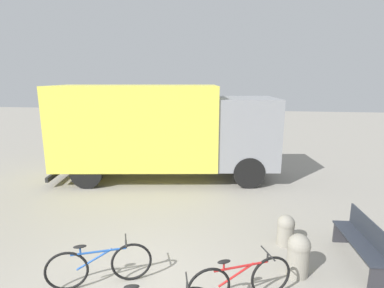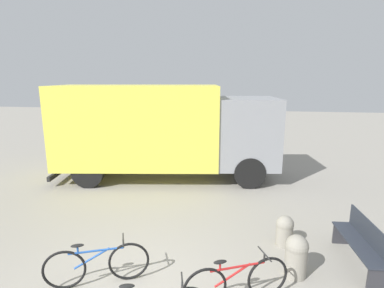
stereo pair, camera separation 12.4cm
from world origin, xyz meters
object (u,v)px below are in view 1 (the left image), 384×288
at_px(delivery_truck, 162,128).
at_px(bollard_far_bench, 286,229).
at_px(park_bench, 363,240).
at_px(bicycle_far, 240,281).
at_px(bicycle_near, 100,265).
at_px(bollard_near_bench, 298,254).

distance_m(delivery_truck, bollard_far_bench, 5.69).
bearing_deg(park_bench, bollard_far_bench, 65.57).
distance_m(delivery_truck, park_bench, 6.97).
relative_size(delivery_truck, bicycle_far, 4.76).
height_order(delivery_truck, bicycle_near, delivery_truck).
bearing_deg(park_bench, delivery_truck, 44.57).
distance_m(bicycle_far, bollard_near_bench, 1.38).
bearing_deg(bollard_far_bench, bicycle_far, -118.08).
xyz_separation_m(delivery_truck, bicycle_far, (2.70, -5.94, -1.47)).
bearing_deg(park_bench, bicycle_near, 101.44).
bearing_deg(park_bench, bicycle_far, 116.41).
xyz_separation_m(delivery_truck, bollard_near_bench, (3.78, -5.08, -1.42)).
bearing_deg(delivery_truck, bollard_near_bench, -61.58).
xyz_separation_m(bicycle_far, bollard_far_bench, (1.02, 1.91, -0.02)).
xyz_separation_m(bicycle_near, bollard_near_bench, (3.52, 0.78, 0.05)).
bearing_deg(bollard_near_bench, bollard_far_bench, 93.04).
bearing_deg(bollard_near_bench, park_bench, 21.60).
bearing_deg(bollard_far_bench, bollard_near_bench, -86.96).
xyz_separation_m(delivery_truck, park_bench, (5.10, -4.56, -1.35)).
xyz_separation_m(bollard_near_bench, bollard_far_bench, (-0.06, 1.05, -0.07)).
xyz_separation_m(park_bench, bollard_near_bench, (-1.32, -0.52, -0.07)).
xyz_separation_m(bicycle_near, bicycle_far, (2.45, -0.08, 0.00)).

